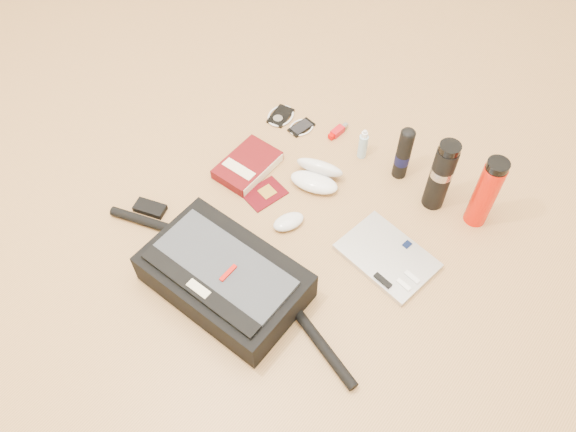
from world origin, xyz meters
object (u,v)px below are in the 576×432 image
at_px(book, 248,165).
at_px(thermos_black, 441,175).
at_px(laptop, 387,257).
at_px(messenger_bag, 224,277).
at_px(thermos_red, 486,193).

distance_m(book, thermos_black, 0.66).
bearing_deg(book, thermos_black, 24.57).
bearing_deg(laptop, messenger_bag, -121.61).
relative_size(thermos_black, thermos_red, 1.00).
height_order(book, thermos_red, thermos_red).
distance_m(messenger_bag, book, 0.48).
xyz_separation_m(book, thermos_red, (0.73, 0.31, 0.12)).
bearing_deg(thermos_red, laptop, -114.13).
bearing_deg(thermos_black, thermos_red, 10.77).
bearing_deg(messenger_bag, thermos_red, 55.66).
distance_m(thermos_black, thermos_red, 0.15).
relative_size(messenger_bag, thermos_black, 3.52).
bearing_deg(laptop, book, -172.46).
height_order(thermos_black, thermos_red, same).
relative_size(laptop, thermos_red, 1.13).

